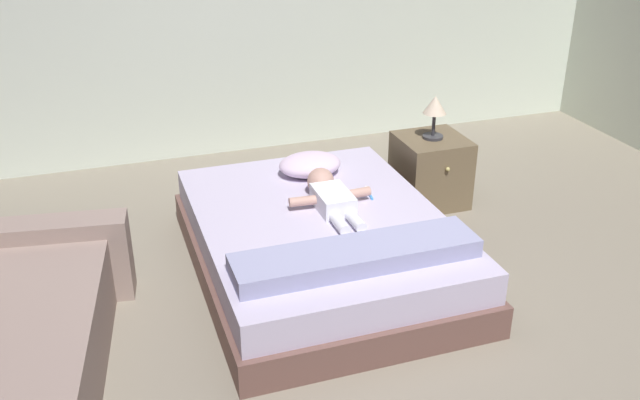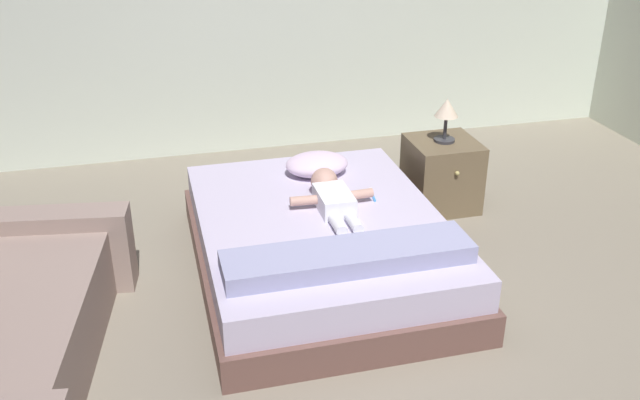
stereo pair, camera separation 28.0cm
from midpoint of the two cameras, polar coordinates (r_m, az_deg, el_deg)
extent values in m
plane|color=gray|center=(3.77, 6.37, -11.37)|extent=(8.00, 8.00, 0.00)
cube|color=brown|center=(4.29, -1.87, -4.65)|extent=(1.44, 1.92, 0.19)
cube|color=silver|center=(4.20, -1.91, -2.42)|extent=(1.39, 1.85, 0.19)
ellipsoid|color=silver|center=(4.66, -2.53, 2.85)|extent=(0.41, 0.32, 0.14)
cube|color=white|center=(4.20, -0.85, -0.05)|extent=(0.19, 0.31, 0.12)
sphere|color=tan|center=(4.38, -1.78, 1.49)|extent=(0.17, 0.17, 0.17)
cylinder|color=tan|center=(4.20, -3.28, -0.12)|extent=(0.17, 0.07, 0.06)
cylinder|color=tan|center=(4.29, 1.13, 0.53)|extent=(0.17, 0.07, 0.06)
cylinder|color=white|center=(3.99, -0.42, -1.94)|extent=(0.06, 0.20, 0.06)
cylinder|color=white|center=(4.02, 0.89, -1.73)|extent=(0.06, 0.20, 0.06)
cube|color=#3892E9|center=(4.40, 2.17, 0.44)|extent=(0.03, 0.15, 0.01)
cube|color=white|center=(4.46, 1.96, 0.98)|extent=(0.02, 0.03, 0.01)
cube|color=gray|center=(3.67, -25.76, -11.49)|extent=(1.01, 1.51, 0.40)
cube|color=gray|center=(4.30, -23.43, -4.62)|extent=(1.02, 0.35, 0.49)
cube|color=brown|center=(5.12, 7.32, 2.36)|extent=(0.46, 0.46, 0.50)
sphere|color=tan|center=(4.88, 8.62, 2.43)|extent=(0.03, 0.03, 0.03)
cylinder|color=#333338|center=(5.03, 7.48, 5.05)|extent=(0.15, 0.15, 0.02)
cylinder|color=#333338|center=(4.99, 7.54, 6.03)|extent=(0.02, 0.02, 0.16)
cone|color=beige|center=(4.95, 7.63, 7.59)|extent=(0.16, 0.16, 0.13)
cube|color=#979AC1|center=(3.64, 0.75, -4.52)|extent=(1.30, 0.30, 0.10)
camera|label=1|loc=(0.14, -91.95, -0.95)|focal=39.82mm
camera|label=2|loc=(0.14, 88.05, 0.95)|focal=39.82mm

